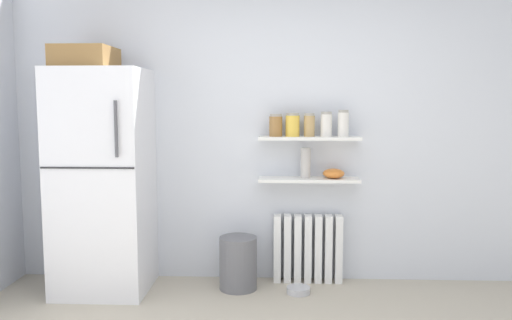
{
  "coord_description": "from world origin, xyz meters",
  "views": [
    {
      "loc": [
        -0.02,
        -2.3,
        1.49
      ],
      "look_at": [
        -0.18,
        1.6,
        1.05
      ],
      "focal_mm": 36.72,
      "sensor_mm": 36.0,
      "label": 1
    }
  ],
  "objects": [
    {
      "name": "storage_jar_3",
      "position": [
        0.36,
        1.89,
        1.31
      ],
      "size": [
        0.09,
        0.09,
        0.2
      ],
      "color": "silver",
      "rests_on": "wall_shelf_upper"
    },
    {
      "name": "vase",
      "position": [
        0.2,
        1.89,
        0.99
      ],
      "size": [
        0.08,
        0.08,
        0.24
      ],
      "primitive_type": "cylinder",
      "color": "#B2ADA8",
      "rests_on": "wall_shelf_lower"
    },
    {
      "name": "trash_bin",
      "position": [
        -0.33,
        1.73,
        0.21
      ],
      "size": [
        0.3,
        0.3,
        0.42
      ],
      "primitive_type": "cylinder",
      "color": "slate",
      "rests_on": "ground_plane"
    },
    {
      "name": "shelf_bowl",
      "position": [
        0.43,
        1.89,
        0.91
      ],
      "size": [
        0.17,
        0.17,
        0.08
      ],
      "primitive_type": "ellipsoid",
      "color": "orange",
      "rests_on": "wall_shelf_lower"
    },
    {
      "name": "wall_shelf_upper",
      "position": [
        0.23,
        1.89,
        1.2
      ],
      "size": [
        0.81,
        0.22,
        0.02
      ],
      "primitive_type": "cube",
      "color": "white"
    },
    {
      "name": "storage_jar_1",
      "position": [
        0.1,
        1.89,
        1.3
      ],
      "size": [
        0.11,
        0.11,
        0.19
      ],
      "color": "yellow",
      "rests_on": "wall_shelf_upper"
    },
    {
      "name": "storage_jar_0",
      "position": [
        -0.04,
        1.89,
        1.3
      ],
      "size": [
        0.11,
        0.11,
        0.18
      ],
      "color": "olive",
      "rests_on": "wall_shelf_upper"
    },
    {
      "name": "storage_jar_2",
      "position": [
        0.23,
        1.89,
        1.3
      ],
      "size": [
        0.09,
        0.09,
        0.19
      ],
      "color": "tan",
      "rests_on": "wall_shelf_upper"
    },
    {
      "name": "radiator",
      "position": [
        0.23,
        1.92,
        0.28
      ],
      "size": [
        0.56,
        0.12,
        0.56
      ],
      "color": "white",
      "rests_on": "ground_plane"
    },
    {
      "name": "pet_food_bowl",
      "position": [
        0.14,
        1.65,
        0.03
      ],
      "size": [
        0.18,
        0.18,
        0.05
      ],
      "primitive_type": "cylinder",
      "color": "#B7B7BC",
      "rests_on": "ground_plane"
    },
    {
      "name": "storage_jar_4",
      "position": [
        0.5,
        1.89,
        1.31
      ],
      "size": [
        0.09,
        0.09,
        0.21
      ],
      "color": "silver",
      "rests_on": "wall_shelf_upper"
    },
    {
      "name": "refrigerator",
      "position": [
        -1.39,
        1.68,
        0.91
      ],
      "size": [
        0.7,
        0.68,
        1.9
      ],
      "color": "silver",
      "rests_on": "ground_plane"
    },
    {
      "name": "back_wall",
      "position": [
        0.0,
        2.05,
        1.3
      ],
      "size": [
        7.04,
        0.1,
        2.6
      ],
      "primitive_type": "cube",
      "color": "silver",
      "rests_on": "ground_plane"
    },
    {
      "name": "wall_shelf_lower",
      "position": [
        0.23,
        1.89,
        0.86
      ],
      "size": [
        0.81,
        0.22,
        0.02
      ],
      "primitive_type": "cube",
      "color": "white"
    }
  ]
}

